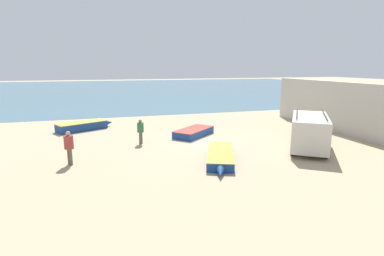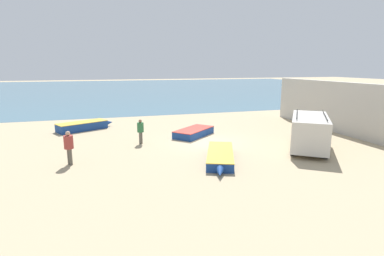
% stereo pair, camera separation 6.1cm
% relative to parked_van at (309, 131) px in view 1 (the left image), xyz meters
% --- Properties ---
extents(ground_plane, '(200.00, 200.00, 0.00)m').
position_rel_parked_van_xyz_m(ground_plane, '(-5.53, 3.69, -1.18)').
color(ground_plane, tan).
extents(sea_water, '(120.00, 80.00, 0.01)m').
position_rel_parked_van_xyz_m(sea_water, '(-5.53, 55.69, -1.17)').
color(sea_water, '#477084').
rests_on(sea_water, ground_plane).
extents(harbor_wall, '(0.50, 13.34, 3.95)m').
position_rel_parked_van_xyz_m(harbor_wall, '(5.52, 4.69, 0.80)').
color(harbor_wall, '#BCB7AD').
rests_on(harbor_wall, ground_plane).
extents(parked_van, '(4.55, 5.21, 2.27)m').
position_rel_parked_van_xyz_m(parked_van, '(0.00, 0.00, 0.00)').
color(parked_van, beige).
rests_on(parked_van, ground_plane).
extents(fishing_rowboat_0, '(4.64, 3.05, 0.68)m').
position_rel_parked_van_xyz_m(fishing_rowboat_0, '(-13.74, 10.31, -0.84)').
color(fishing_rowboat_0, navy).
rests_on(fishing_rowboat_0, ground_plane).
extents(fishing_rowboat_1, '(3.83, 3.58, 0.54)m').
position_rel_parked_van_xyz_m(fishing_rowboat_1, '(-5.68, 5.74, -0.91)').
color(fishing_rowboat_1, navy).
rests_on(fishing_rowboat_1, ground_plane).
extents(fishing_rowboat_2, '(2.92, 5.20, 0.50)m').
position_rel_parked_van_xyz_m(fishing_rowboat_2, '(-6.11, -0.52, -0.93)').
color(fishing_rowboat_2, navy).
rests_on(fishing_rowboat_2, ground_plane).
extents(fisherman_0, '(0.48, 0.48, 1.82)m').
position_rel_parked_van_xyz_m(fisherman_0, '(-14.00, 1.15, -0.09)').
color(fisherman_0, '#5B564C').
rests_on(fisherman_0, ground_plane).
extents(fisherman_1, '(0.44, 0.44, 1.66)m').
position_rel_parked_van_xyz_m(fisherman_1, '(-9.85, 4.49, -0.18)').
color(fisherman_1, '#5B564C').
rests_on(fisherman_1, ground_plane).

